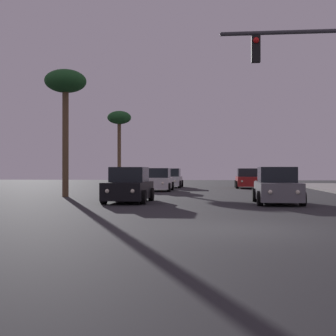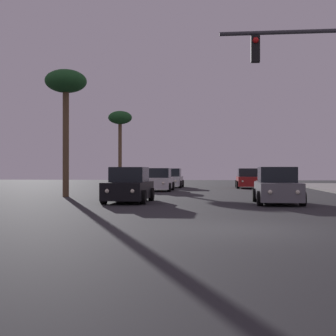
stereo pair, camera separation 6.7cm
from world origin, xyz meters
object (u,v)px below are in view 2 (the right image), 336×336
car_black (129,186)px  car_white (159,181)px  palm_tree_far (120,121)px  car_silver (171,179)px  palm_tree_near (66,87)px  car_grey (277,187)px  car_red (248,179)px

car_black → car_white: (-0.08, 12.19, 0.00)m
car_black → palm_tree_far: 25.48m
car_silver → palm_tree_near: 16.60m
car_grey → car_white: 14.29m
car_silver → car_white: 6.94m
car_red → palm_tree_near: bearing=51.2°
car_silver → car_white: bearing=87.9°
car_black → car_grey: 6.93m
car_white → palm_tree_near: bearing=60.7°
car_red → palm_tree_far: (-12.34, 5.77, 5.72)m
car_black → car_red: size_ratio=1.00×
car_black → car_white: bearing=-89.3°
car_black → palm_tree_near: 8.32m
car_grey → palm_tree_near: bearing=-20.7°
car_grey → palm_tree_near: palm_tree_near is taller
car_red → car_black: bearing=69.4°
car_black → car_white: 12.19m
car_white → car_silver: bearing=-92.2°
car_silver → palm_tree_far: (-5.68, 5.08, 5.72)m
palm_tree_near → car_white: bearing=60.9°
car_black → palm_tree_near: palm_tree_near is taller
palm_tree_near → palm_tree_far: bearing=92.9°
palm_tree_far → car_red: bearing=-25.1°
car_silver → car_black: bearing=89.3°
car_silver → car_white: (-0.24, -6.94, 0.00)m
car_silver → car_red: bearing=173.9°
car_red → palm_tree_far: bearing=-25.4°
palm_tree_near → car_red: bearing=51.5°
car_silver → palm_tree_near: palm_tree_near is taller
car_red → car_white: same height
car_black → car_silver: 19.13m
car_silver → car_grey: same height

